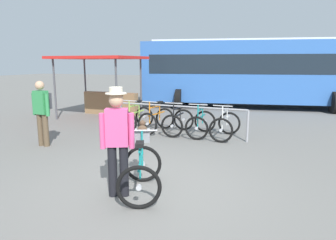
{
  "coord_description": "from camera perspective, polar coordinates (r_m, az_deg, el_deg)",
  "views": [
    {
      "loc": [
        2.1,
        -4.42,
        2.09
      ],
      "look_at": [
        0.01,
        0.89,
        1.0
      ],
      "focal_mm": 32.48,
      "sensor_mm": 36.0,
      "label": 1
    }
  ],
  "objects": [
    {
      "name": "pedestrian_with_backpack",
      "position": [
        8.19,
        -22.54,
        1.9
      ],
      "size": [
        0.53,
        0.35,
        1.64
      ],
      "color": "brown",
      "rests_on": "ground"
    },
    {
      "name": "market_stall",
      "position": [
        12.02,
        -11.92,
        7.27
      ],
      "size": [
        3.12,
        2.32,
        2.3
      ],
      "color": "#4C4C51",
      "rests_on": "ground"
    },
    {
      "name": "bike_rack_rail",
      "position": [
        8.69,
        2.15,
        1.51
      ],
      "size": [
        3.91,
        0.14,
        0.88
      ],
      "color": "#99999E",
      "rests_on": "ground"
    },
    {
      "name": "person_with_featured_bike",
      "position": [
        4.73,
        -9.5,
        -3.31
      ],
      "size": [
        0.49,
        0.32,
        1.72
      ],
      "color": "black",
      "rests_on": "ground"
    },
    {
      "name": "racked_bike_lime",
      "position": [
        9.53,
        -5.99,
        0.34
      ],
      "size": [
        0.73,
        1.13,
        0.97
      ],
      "color": "black",
      "rests_on": "ground"
    },
    {
      "name": "featured_bicycle",
      "position": [
        4.99,
        -5.03,
        -7.97
      ],
      "size": [
        1.03,
        1.26,
        1.09
      ],
      "color": "black",
      "rests_on": "ground"
    },
    {
      "name": "racked_bike_teal",
      "position": [
        8.73,
        6.21,
        -0.62
      ],
      "size": [
        0.7,
        1.13,
        0.97
      ],
      "color": "black",
      "rests_on": "ground"
    },
    {
      "name": "racked_bike_black",
      "position": [
        8.95,
        1.91,
        -0.28
      ],
      "size": [
        0.66,
        1.09,
        0.97
      ],
      "color": "black",
      "rests_on": "ground"
    },
    {
      "name": "racked_bike_white",
      "position": [
        8.57,
        10.7,
        -0.97
      ],
      "size": [
        0.7,
        1.14,
        0.98
      ],
      "color": "black",
      "rests_on": "ground"
    },
    {
      "name": "bus_distant",
      "position": [
        14.75,
        15.52,
        9.08
      ],
      "size": [
        10.29,
        4.61,
        3.08
      ],
      "color": "#3366B7",
      "rests_on": "ground"
    },
    {
      "name": "ground_plane",
      "position": [
        5.32,
        -3.7,
        -12.35
      ],
      "size": [
        80.0,
        80.0,
        0.0
      ],
      "primitive_type": "plane",
      "color": "slate"
    },
    {
      "name": "racked_bike_orange",
      "position": [
        9.22,
        -2.17,
        0.04
      ],
      "size": [
        0.8,
        1.19,
        0.98
      ],
      "color": "black",
      "rests_on": "ground"
    }
  ]
}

